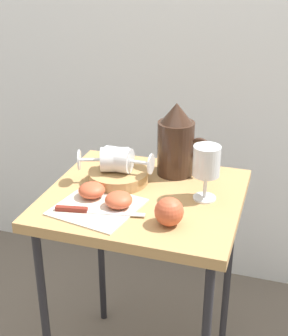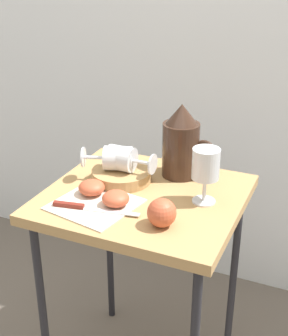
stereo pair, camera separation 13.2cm
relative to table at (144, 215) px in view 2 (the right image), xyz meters
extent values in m
cube|color=white|center=(0.00, 0.65, 0.45)|extent=(2.40, 0.03, 2.14)
cube|color=#AD8451|center=(0.00, 0.00, 0.05)|extent=(0.54, 0.50, 0.03)
cylinder|color=black|center=(-0.23, -0.21, -0.29)|extent=(0.02, 0.02, 0.66)
cylinder|color=black|center=(-0.23, 0.21, -0.29)|extent=(0.02, 0.02, 0.66)
cylinder|color=black|center=(0.23, 0.21, -0.29)|extent=(0.02, 0.02, 0.66)
cube|color=beige|center=(-0.09, -0.11, 0.07)|extent=(0.24, 0.24, 0.00)
cylinder|color=#AD8451|center=(-0.09, 0.05, 0.09)|extent=(0.18, 0.18, 0.03)
cylinder|color=#382319|center=(0.05, 0.16, 0.15)|extent=(0.11, 0.11, 0.16)
cylinder|color=#B23819|center=(0.05, 0.16, 0.12)|extent=(0.10, 0.10, 0.09)
cone|color=#382319|center=(0.05, 0.16, 0.26)|extent=(0.09, 0.09, 0.06)
torus|color=#382319|center=(0.12, 0.16, 0.16)|extent=(0.07, 0.01, 0.07)
cylinder|color=silver|center=(0.17, 0.02, 0.07)|extent=(0.06, 0.06, 0.00)
cylinder|color=silver|center=(0.17, 0.02, 0.11)|extent=(0.01, 0.01, 0.07)
cylinder|color=silver|center=(0.17, 0.02, 0.18)|extent=(0.07, 0.07, 0.08)
cylinder|color=#B23819|center=(0.17, 0.02, 0.16)|extent=(0.07, 0.07, 0.04)
cylinder|color=silver|center=(-0.10, 0.05, 0.14)|extent=(0.08, 0.08, 0.07)
cylinder|color=silver|center=(-0.03, 0.05, 0.14)|extent=(0.06, 0.01, 0.01)
cylinder|color=silver|center=(0.01, 0.05, 0.14)|extent=(0.01, 0.06, 0.06)
cylinder|color=silver|center=(-0.10, 0.05, 0.14)|extent=(0.10, 0.10, 0.07)
cylinder|color=silver|center=(-0.17, 0.03, 0.14)|extent=(0.06, 0.03, 0.01)
cylinder|color=silver|center=(-0.20, 0.02, 0.14)|extent=(0.02, 0.06, 0.06)
ellipsoid|color=#C15133|center=(-0.13, -0.07, 0.09)|extent=(0.07, 0.07, 0.04)
ellipsoid|color=#C15133|center=(-0.04, -0.10, 0.09)|extent=(0.07, 0.07, 0.04)
sphere|color=#C15133|center=(0.11, -0.14, 0.11)|extent=(0.07, 0.07, 0.07)
cube|color=silver|center=(-0.03, -0.14, 0.07)|extent=(0.15, 0.04, 0.00)
cube|color=maroon|center=(-0.15, -0.16, 0.08)|extent=(0.09, 0.03, 0.01)
camera|label=1|loc=(0.36, -1.15, 0.70)|focal=51.59mm
camera|label=2|loc=(0.49, -1.10, 0.70)|focal=51.59mm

